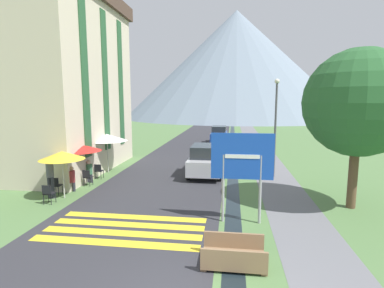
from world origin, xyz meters
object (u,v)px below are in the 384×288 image
Objects in this scene: footbridge at (234,256)px; cafe_umbrella_front_yellow at (62,155)px; parked_car_far at (219,135)px; tree_by_path at (359,103)px; person_seated_near at (89,170)px; person_standing_terrace at (50,175)px; cafe_chair_near_left at (56,184)px; cafe_chair_far_right at (99,170)px; person_seated_far at (72,178)px; cafe_umbrella_middle_red at (79,148)px; cafe_chair_middle at (87,176)px; cafe_chair_nearest at (48,192)px; hotel_building at (61,75)px; road_sign at (242,163)px; parked_car_near at (206,160)px; streetlamp at (276,120)px; cafe_umbrella_rear_white at (107,138)px.

footbridge is 9.05m from cafe_umbrella_front_yellow.
parked_car_far is 0.61× the size of tree_by_path.
person_seated_near is at bearing 136.74° from footbridge.
cafe_umbrella_front_yellow is 1.17× the size of person_standing_terrace.
cafe_chair_near_left is 3.14m from cafe_chair_far_right.
cafe_chair_far_right reaches higher than footbridge.
cafe_chair_far_right is 0.13× the size of tree_by_path.
cafe_chair_far_right is 0.69× the size of person_seated_far.
cafe_chair_far_right is at bearing -111.76° from parked_car_far.
footbridge is 10.78m from cafe_umbrella_middle_red.
cafe_chair_near_left is at bearing -130.29° from cafe_chair_middle.
cafe_chair_near_left is 0.71m from person_standing_terrace.
person_standing_terrace is at bearing 101.80° from cafe_chair_nearest.
cafe_chair_far_right is (3.08, -1.99, -5.45)m from hotel_building.
cafe_umbrella_front_yellow is (-7.87, 1.74, -0.22)m from road_sign.
cafe_chair_nearest is 0.13× the size of tree_by_path.
person_seated_near is 0.19× the size of tree_by_path.
footbridge is 9.58m from person_seated_far.
person_standing_terrace is 2.80m from person_seated_near.
streetlamp is (3.94, 0.14, 2.38)m from parked_car_near.
cafe_umbrella_rear_white is (-0.12, 2.96, 1.66)m from cafe_chair_middle.
streetlamp is (9.86, 1.81, 2.77)m from cafe_chair_far_right.
person_seated_far is (0.04, 1.85, 0.17)m from cafe_chair_nearest.
cafe_umbrella_middle_red reaches higher than footbridge.
cafe_umbrella_front_yellow reaches higher than cafe_chair_near_left.
parked_car_far is 4.61× the size of cafe_chair_nearest.
parked_car_near reaches higher than person_seated_far.
hotel_building is 4.86× the size of cafe_umbrella_middle_red.
cafe_umbrella_rear_white is (-7.60, 9.52, 1.94)m from footbridge.
parked_car_far is 4.61× the size of cafe_chair_far_right.
footbridge is 10.97m from cafe_chair_far_right.
cafe_umbrella_middle_red is (-8.04, 6.97, 1.72)m from footbridge.
hotel_building is 2.74× the size of parked_car_near.
cafe_umbrella_rear_white is at bearing 89.99° from cafe_umbrella_front_yellow.
streetlamp reaches higher than person_standing_terrace.
parked_car_near reaches higher than person_seated_near.
tree_by_path is (12.63, 1.26, 3.77)m from cafe_chair_nearest.
hotel_building is 13.02× the size of cafe_chair_far_right.
hotel_building is 7.35m from cafe_umbrella_front_yellow.
cafe_umbrella_rear_white is 0.38× the size of tree_by_path.
person_seated_near is 0.22× the size of streetlamp.
cafe_chair_near_left is at bearing 149.01° from footbridge.
cafe_umbrella_rear_white reaches higher than cafe_chair_near_left.
cafe_umbrella_front_yellow reaches higher than parked_car_near.
footbridge is at bearing -95.47° from road_sign.
footbridge is 9.82m from parked_car_near.
cafe_chair_near_left is 0.46× the size of person_standing_terrace.
cafe_chair_nearest is (2.79, -6.24, -5.45)m from hotel_building.
hotel_building is 13.02× the size of cafe_chair_middle.
parked_car_near is 3.32× the size of person_seated_near.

